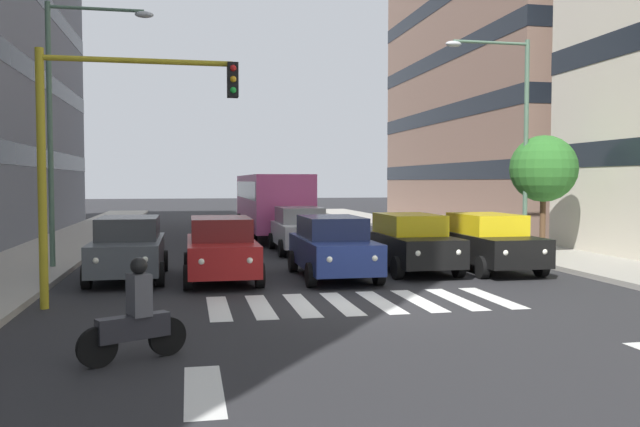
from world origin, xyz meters
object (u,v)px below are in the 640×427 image
car_0 (488,242)px  car_row2_0 (300,229)px  bus_behind_traffic (271,199)px  car_1 (410,242)px  car_4 (129,247)px  motorcycle_with_rider (135,319)px  traffic_light_gantry (101,135)px  car_2 (333,246)px  street_lamp_left (513,124)px  car_3 (221,248)px  street_tree_1 (544,169)px  street_lamp_right (67,107)px

car_0 → car_row2_0: size_ratio=1.00×
bus_behind_traffic → car_0: bearing=110.5°
car_1 → car_4: bearing=-0.2°
motorcycle_with_rider → traffic_light_gantry: (1.02, -4.56, 3.05)m
car_4 → car_row2_0: (-5.80, -5.83, 0.00)m
car_0 → traffic_light_gantry: size_ratio=0.81×
car_2 → street_lamp_left: bearing=-156.2°
car_0 → car_2: same height
car_3 → traffic_light_gantry: traffic_light_gantry is taller
car_3 → traffic_light_gantry: (2.69, 3.30, 2.81)m
street_lamp_left → street_tree_1: street_lamp_left is taller
traffic_light_gantry → street_lamp_right: size_ratio=0.70×
car_1 → car_2: (2.60, 0.86, 0.00)m
car_0 → car_3: size_ratio=1.00×
car_0 → car_1: 2.37m
car_3 → car_row2_0: same height
bus_behind_traffic → street_lamp_right: 13.46m
car_3 → car_4: size_ratio=1.00×
bus_behind_traffic → car_row2_0: bearing=91.8°
car_3 → bus_behind_traffic: (-3.09, -13.57, 0.97)m
car_2 → motorcycle_with_rider: (4.76, 7.67, -0.24)m
car_0 → street_lamp_right: 13.31m
car_2 → motorcycle_with_rider: size_ratio=2.83×
car_row2_0 → street_lamp_left: size_ratio=0.60×
car_row2_0 → motorcycle_with_rider: (4.98, 14.39, -0.24)m
car_4 → car_row2_0: same height
bus_behind_traffic → street_lamp_right: (7.50, 10.75, 3.07)m
car_row2_0 → car_3: bearing=63.2°
motorcycle_with_rider → street_lamp_left: street_lamp_left is taller
car_0 → car_2: bearing=5.9°
car_0 → street_lamp_right: size_ratio=0.56×
car_3 → motorcycle_with_rider: car_3 is taller
car_3 → car_0: bearing=-177.7°
car_row2_0 → bus_behind_traffic: (0.22, -7.03, 0.97)m
car_1 → motorcycle_with_rider: 11.27m
bus_behind_traffic → motorcycle_with_rider: 21.98m
car_0 → car_3: (8.03, 0.33, 0.00)m
car_0 → car_4: (10.52, -0.37, 0.00)m
street_lamp_left → bus_behind_traffic: bearing=-56.3°
car_0 → motorcycle_with_rider: size_ratio=2.83×
car_1 → street_tree_1: bearing=-157.3°
street_lamp_right → street_tree_1: 15.96m
car_2 → street_lamp_left: (-7.10, -3.13, 3.81)m
motorcycle_with_rider → car_4: bearing=-84.5°
car_0 → car_4: size_ratio=1.00×
car_4 → street_tree_1: bearing=-170.3°
car_1 → street_tree_1: street_tree_1 is taller
bus_behind_traffic → street_lamp_right: size_ratio=1.33×
car_2 → car_row2_0: (-0.22, -6.72, 0.00)m
car_2 → street_tree_1: bearing=-158.6°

